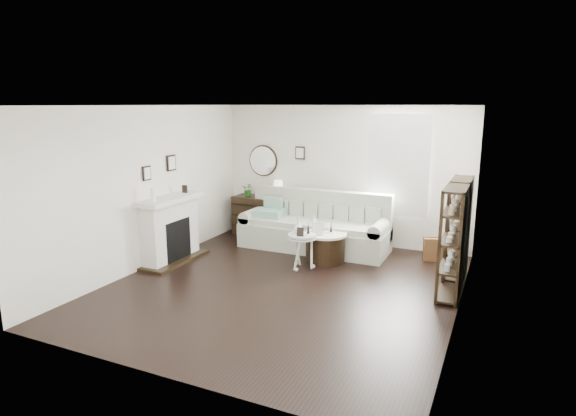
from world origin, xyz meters
The scene contains 18 objects.
room centered at (0.73, 2.70, 1.60)m, with size 5.50×5.50×5.50m.
fireplace centered at (-2.32, 0.30, 0.54)m, with size 0.50×1.40×1.84m.
shelf_unit_far centered at (2.33, 1.55, 0.80)m, with size 0.30×0.80×1.60m.
shelf_unit_near centered at (2.33, 0.65, 0.80)m, with size 0.30×0.80×1.60m.
sofa centered at (-0.30, 2.09, 0.36)m, with size 2.81×0.97×1.09m.
quilt centered at (-1.22, 1.95, 0.63)m, with size 0.55×0.45×0.14m, color #238159.
suitcase centered at (2.01, 2.30, 0.21)m, with size 0.62×0.21×0.41m, color brown.
dresser centered at (-1.64, 2.47, 0.41)m, with size 1.24×0.53×0.82m.
table_lamp centered at (-1.27, 2.47, 1.01)m, with size 0.24×0.24×0.38m, color white, non-canonical shape.
potted_plant centered at (-1.94, 2.42, 0.97)m, with size 0.25×0.22×0.28m, color #21621C.
drum_table centered at (0.16, 1.40, 0.26)m, with size 0.75×0.75×0.52m.
pedestal_table centered at (-0.07, 0.89, 0.54)m, with size 0.49×0.49×0.59m.
eiffel_drum centered at (0.24, 1.45, 0.61)m, with size 0.11×0.11×0.18m, color black, non-canonical shape.
bottle_drum centered at (-0.03, 1.32, 0.68)m, with size 0.07×0.07×0.31m, color silver.
card_frame_drum centered at (0.10, 1.21, 0.63)m, with size 0.16×0.01×0.21m, color silver.
eiffel_ped centered at (0.03, 0.92, 0.70)m, with size 0.12×0.12×0.20m, color black, non-canonical shape.
flask_ped centered at (-0.16, 0.91, 0.74)m, with size 0.16×0.16×0.29m, color silver, non-canonical shape.
card_frame_ped centered at (-0.05, 0.76, 0.67)m, with size 0.11×0.01×0.15m, color black.
Camera 1 is at (2.94, -6.24, 2.72)m, focal length 30.00 mm.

